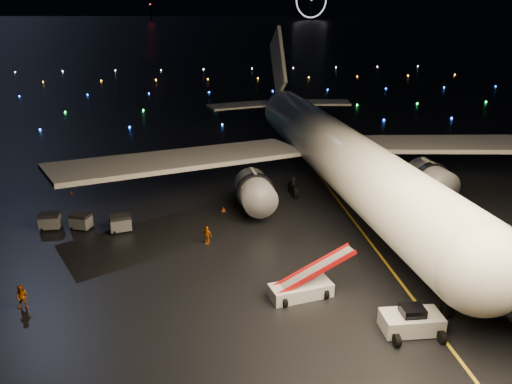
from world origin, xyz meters
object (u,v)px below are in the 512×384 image
(crew_b, at_px, (22,297))
(baggage_cart_1, at_px, (81,222))
(crew_c, at_px, (207,235))
(baggage_cart_2, at_px, (50,221))
(pushback_tug, at_px, (412,319))
(baggage_cart_0, at_px, (120,223))
(airliner, at_px, (329,116))
(belt_loader, at_px, (301,277))

(crew_b, xyz_separation_m, baggage_cart_1, (1.49, 14.21, -0.14))
(crew_c, height_order, baggage_cart_2, crew_c)
(crew_c, distance_m, baggage_cart_2, 16.73)
(crew_b, relative_size, crew_c, 1.06)
(pushback_tug, xyz_separation_m, baggage_cart_0, (-22.37, 19.47, -0.12))
(crew_c, bearing_deg, baggage_cart_1, -159.65)
(airliner, xyz_separation_m, baggage_cart_0, (-23.79, -9.88, -8.31))
(crew_c, bearing_deg, pushback_tug, -6.75)
(belt_loader, xyz_separation_m, crew_b, (-21.20, 1.00, -0.78))
(baggage_cart_0, distance_m, baggage_cart_1, 4.24)
(airliner, height_order, baggage_cart_0, airliner)
(crew_b, height_order, crew_c, crew_b)
(airliner, xyz_separation_m, crew_b, (-29.37, -22.99, -8.21))
(crew_c, distance_m, baggage_cart_1, 13.65)
(belt_loader, distance_m, baggage_cart_2, 27.68)
(crew_c, xyz_separation_m, baggage_cart_2, (-15.85, 5.37, -0.07))
(pushback_tug, relative_size, baggage_cart_1, 2.13)
(pushback_tug, distance_m, baggage_cart_0, 29.66)
(belt_loader, distance_m, crew_b, 21.24)
(airliner, height_order, baggage_cart_1, airliner)
(baggage_cart_0, xyz_separation_m, baggage_cart_2, (-7.24, 1.49, -0.02))
(crew_b, xyz_separation_m, baggage_cart_0, (5.59, 13.11, -0.10))
(pushback_tug, height_order, baggage_cart_0, pushback_tug)
(crew_c, height_order, baggage_cart_1, crew_c)
(airliner, bearing_deg, baggage_cart_0, -161.42)
(airliner, height_order, pushback_tug, airliner)
(pushback_tug, xyz_separation_m, baggage_cart_1, (-26.47, 20.58, -0.16))
(airliner, relative_size, baggage_cart_1, 33.27)
(airliner, height_order, crew_c, airliner)
(pushback_tug, relative_size, belt_loader, 0.58)
(crew_b, bearing_deg, baggage_cart_2, 97.67)
(baggage_cart_2, bearing_deg, pushback_tug, -35.59)
(belt_loader, bearing_deg, crew_c, 112.20)
(airliner, bearing_deg, baggage_cart_1, -166.51)
(crew_b, bearing_deg, crew_c, 34.22)
(crew_c, bearing_deg, crew_b, -105.18)
(crew_c, distance_m, baggage_cart_0, 9.44)
(pushback_tug, xyz_separation_m, baggage_cart_2, (-29.61, 20.96, -0.14))
(pushback_tug, height_order, baggage_cart_2, pushback_tug)
(baggage_cart_0, bearing_deg, pushback_tug, -55.31)
(airliner, height_order, crew_b, airliner)
(baggage_cart_2, bearing_deg, airliner, 14.84)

